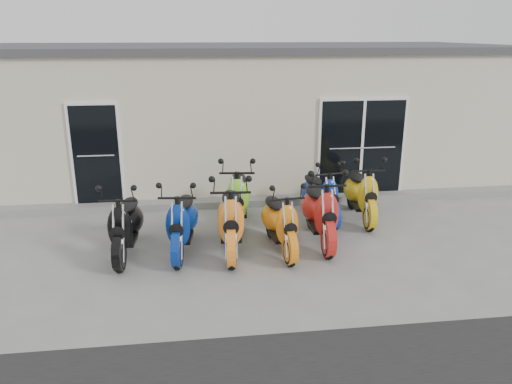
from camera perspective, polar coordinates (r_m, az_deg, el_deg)
ground at (r=9.27m, az=0.48°, el=-5.55°), size 80.00×80.00×0.00m
building at (r=13.84m, az=-2.46°, el=9.18°), size 14.00×6.00×3.20m
roof_cap at (r=13.68m, az=-2.56°, el=16.15°), size 14.20×6.20×0.16m
front_step at (r=11.11m, az=-0.93°, el=-1.09°), size 14.00×0.40×0.15m
door_left at (r=11.06m, az=-17.81°, el=4.34°), size 1.07×0.08×2.22m
door_right at (r=11.50m, az=11.98°, el=5.31°), size 2.02×0.08×2.22m
scooter_front_black at (r=8.71m, az=-14.74°, el=-2.76°), size 0.81×1.94×1.41m
scooter_front_blue at (r=8.63m, az=-8.48°, el=-2.52°), size 0.92×1.99×1.42m
scooter_front_orange_a at (r=8.57m, az=-2.88°, el=-2.09°), size 0.91×2.11×1.52m
scooter_front_orange_b at (r=8.62m, az=2.76°, el=-2.57°), size 0.84×1.89×1.36m
scooter_front_red at (r=8.99m, az=7.33°, el=-1.29°), size 0.80×2.06×1.51m
scooter_back_green at (r=9.70m, az=-2.08°, el=0.27°), size 0.98×2.12×1.51m
scooter_back_blue at (r=10.10m, az=7.37°, el=0.39°), size 0.92×1.91×1.35m
scooter_back_yellow at (r=10.28m, az=11.95°, el=0.67°), size 0.80×1.96×1.43m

